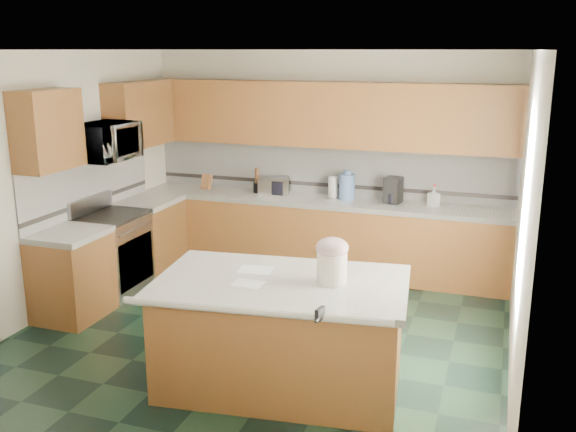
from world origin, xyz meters
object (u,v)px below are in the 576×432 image
at_px(island_base, 282,337).
at_px(coffee_maker, 393,190).
at_px(soap_bottle_island, 336,261).
at_px(treat_jar, 332,268).
at_px(toaster_oven, 274,186).
at_px(island_top, 281,284).
at_px(knife_block, 207,182).

distance_m(island_base, coffee_maker, 3.04).
bearing_deg(soap_bottle_island, island_base, -141.08).
bearing_deg(treat_jar, toaster_oven, 107.72).
xyz_separation_m(island_top, knife_block, (-2.08, 2.91, 0.13)).
relative_size(treat_jar, coffee_maker, 0.80).
relative_size(soap_bottle_island, knife_block, 1.68).
distance_m(soap_bottle_island, toaster_oven, 3.20).
height_order(treat_jar, coffee_maker, coffee_maker).
bearing_deg(island_base, treat_jar, 4.27).
distance_m(island_top, treat_jar, 0.43).
distance_m(island_base, treat_jar, 0.73).
relative_size(treat_jar, soap_bottle_island, 0.76).
bearing_deg(coffee_maker, island_base, -85.32).
bearing_deg(knife_block, soap_bottle_island, -46.31).
bearing_deg(island_base, soap_bottle_island, 8.71).
height_order(treat_jar, toaster_oven, treat_jar).
distance_m(treat_jar, knife_block, 3.76).
distance_m(soap_bottle_island, knife_block, 3.75).
xyz_separation_m(island_base, treat_jar, (0.39, 0.08, 0.62)).
bearing_deg(coffee_maker, toaster_oven, -167.02).
bearing_deg(soap_bottle_island, knife_block, 155.05).
distance_m(knife_block, coffee_maker, 2.45).
relative_size(treat_jar, knife_block, 1.27).
relative_size(knife_block, coffee_maker, 0.63).
bearing_deg(island_top, toaster_oven, 104.56).
distance_m(island_top, soap_bottle_island, 0.47).
distance_m(treat_jar, toaster_oven, 3.22).
bearing_deg(knife_block, island_top, -52.48).
bearing_deg(treat_jar, island_top, -179.59).
xyz_separation_m(knife_block, toaster_oven, (0.94, 0.00, 0.01)).
bearing_deg(island_base, toaster_oven, 104.56).
bearing_deg(toaster_oven, island_top, -83.09).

